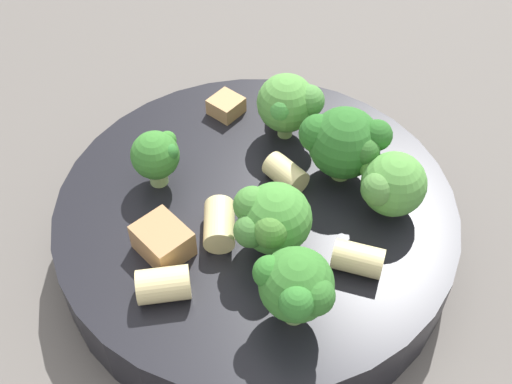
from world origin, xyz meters
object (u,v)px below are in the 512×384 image
object	(u,v)px
broccoli_floret_3	(296,287)
rigatoni_1	(282,99)
broccoli_floret_4	(391,184)
rigatoni_2	(219,224)
broccoli_floret_5	(290,104)
rigatoni_0	(164,285)
pasta_bowl	(256,222)
chicken_chunk_0	(163,241)
broccoli_floret_1	(157,154)
rigatoni_4	(358,259)
chicken_chunk_1	(226,106)
broccoli_floret_2	(344,142)
rigatoni_3	(286,173)
broccoli_floret_0	(271,219)

from	to	relation	value
broccoli_floret_3	rigatoni_1	size ratio (longest dim) A/B	1.64
broccoli_floret_4	rigatoni_2	world-z (taller)	broccoli_floret_4
rigatoni_1	broccoli_floret_5	bearing A→B (deg)	25.23
rigatoni_2	broccoli_floret_5	bearing A→B (deg)	170.34
rigatoni_0	rigatoni_1	distance (m)	0.15
pasta_bowl	rigatoni_2	xyz separation A→B (m)	(0.03, -0.01, 0.02)
broccoli_floret_5	chicken_chunk_0	size ratio (longest dim) A/B	1.55
broccoli_floret_1	broccoli_floret_5	world-z (taller)	broccoli_floret_5
broccoli_floret_5	rigatoni_4	distance (m)	0.10
pasta_bowl	chicken_chunk_1	xyz separation A→B (m)	(-0.07, -0.04, 0.02)
broccoli_floret_2	rigatoni_3	world-z (taller)	broccoli_floret_2
rigatoni_1	broccoli_floret_3	bearing A→B (deg)	17.91
rigatoni_3	pasta_bowl	bearing A→B (deg)	-28.18
rigatoni_0	rigatoni_4	size ratio (longest dim) A/B	1.02
broccoli_floret_0	broccoli_floret_1	bearing A→B (deg)	-111.68
broccoli_floret_2	rigatoni_1	distance (m)	0.07
broccoli_floret_4	rigatoni_3	size ratio (longest dim) A/B	1.62
broccoli_floret_0	broccoli_floret_4	bearing A→B (deg)	130.33
broccoli_floret_3	rigatoni_3	bearing A→B (deg)	-161.91
rigatoni_3	broccoli_floret_4	bearing A→B (deg)	86.42
broccoli_floret_3	rigatoni_2	bearing A→B (deg)	-127.13
broccoli_floret_3	chicken_chunk_1	world-z (taller)	broccoli_floret_3
chicken_chunk_0	broccoli_floret_1	bearing A→B (deg)	-155.35
broccoli_floret_4	chicken_chunk_1	distance (m)	0.12
broccoli_floret_0	rigatoni_3	xyz separation A→B (m)	(-0.05, -0.01, -0.02)
broccoli_floret_0	broccoli_floret_4	size ratio (longest dim) A/B	1.10
broccoli_floret_3	rigatoni_1	xyz separation A→B (m)	(-0.15, -0.05, -0.02)
broccoli_floret_2	rigatoni_0	distance (m)	0.12
broccoli_floret_0	broccoli_floret_5	size ratio (longest dim) A/B	0.99
broccoli_floret_2	broccoli_floret_3	xyz separation A→B (m)	(0.10, -0.00, 0.00)
rigatoni_1	broccoli_floret_2	bearing A→B (deg)	45.65
chicken_chunk_0	broccoli_floret_0	bearing A→B (deg)	107.82
broccoli_floret_2	broccoli_floret_5	world-z (taller)	broccoli_floret_2
broccoli_floret_4	rigatoni_2	bearing A→B (deg)	-62.14
broccoli_floret_5	rigatoni_2	size ratio (longest dim) A/B	1.57
rigatoni_0	broccoli_floret_4	bearing A→B (deg)	132.61
broccoli_floret_4	chicken_chunk_0	bearing A→B (deg)	-59.65
pasta_bowl	rigatoni_0	distance (m)	0.08
broccoli_floret_3	rigatoni_3	size ratio (longest dim) A/B	1.90
broccoli_floret_2	rigatoni_2	bearing A→B (deg)	-40.11
rigatoni_1	broccoli_floret_4	bearing A→B (deg)	49.95
broccoli_floret_0	chicken_chunk_0	distance (m)	0.06
pasta_bowl	broccoli_floret_1	xyz separation A→B (m)	(-0.00, -0.06, 0.04)
broccoli_floret_5	broccoli_floret_1	bearing A→B (deg)	-46.14
broccoli_floret_4	chicken_chunk_1	world-z (taller)	broccoli_floret_4
chicken_chunk_1	broccoli_floret_1	bearing A→B (deg)	-13.86
broccoli_floret_0	rigatoni_4	size ratio (longest dim) A/B	1.66
rigatoni_0	rigatoni_3	size ratio (longest dim) A/B	1.09
broccoli_floret_0	broccoli_floret_2	size ratio (longest dim) A/B	0.83
broccoli_floret_5	rigatoni_2	world-z (taller)	broccoli_floret_5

